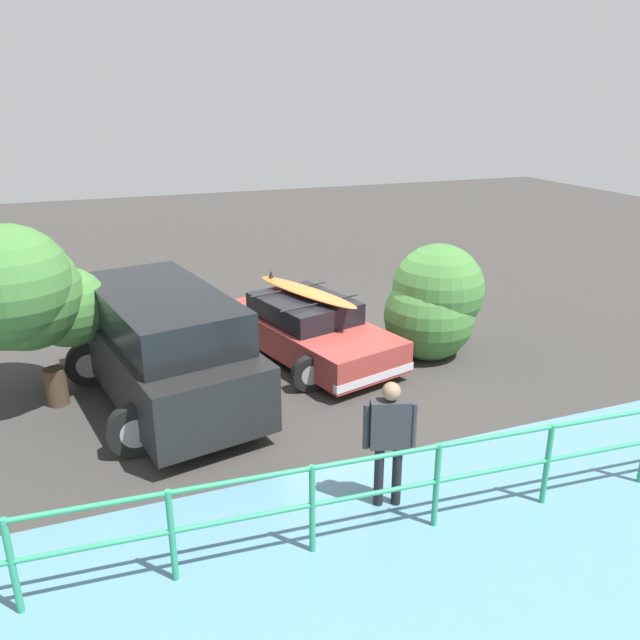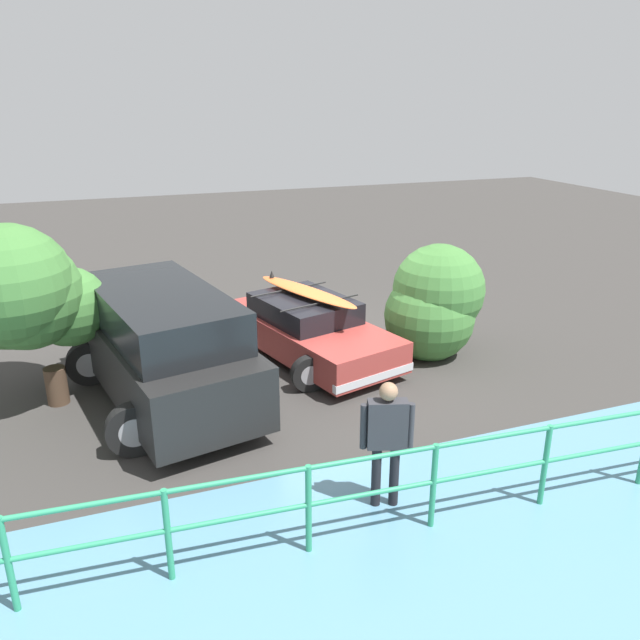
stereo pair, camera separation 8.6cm
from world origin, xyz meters
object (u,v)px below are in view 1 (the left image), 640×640
(suv_car, at_px, (163,346))
(person_bystander, at_px, (390,433))
(bush_near_right, at_px, (20,291))
(sedan_car, at_px, (308,328))
(bush_near_left, at_px, (435,303))

(suv_car, bearing_deg, person_bystander, 119.76)
(bush_near_right, bearing_deg, person_bystander, 133.39)
(sedan_car, relative_size, suv_car, 0.89)
(person_bystander, xyz_separation_m, bush_near_left, (-3.03, -4.10, 0.01))
(suv_car, distance_m, person_bystander, 4.35)
(suv_car, height_order, bush_near_left, bush_near_left)
(person_bystander, distance_m, bush_near_left, 5.10)
(person_bystander, height_order, bush_near_right, bush_near_right)
(person_bystander, bearing_deg, bush_near_left, -126.46)
(bush_near_left, xyz_separation_m, bush_near_right, (7.19, -0.30, 0.93))
(suv_car, distance_m, bush_near_left, 5.20)
(sedan_car, xyz_separation_m, bush_near_left, (-2.37, 0.66, 0.44))
(bush_near_left, relative_size, bush_near_right, 0.74)
(suv_car, xyz_separation_m, person_bystander, (-2.16, 3.77, 0.01))
(person_bystander, relative_size, bush_near_left, 0.74)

